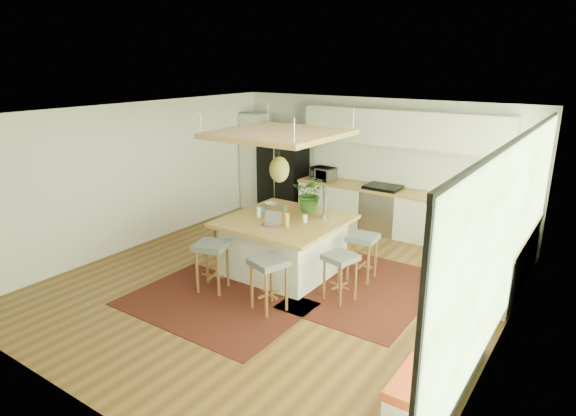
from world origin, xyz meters
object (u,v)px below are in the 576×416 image
Objects in this scene: fridge at (285,173)px; island at (285,245)px; stool_right_back at (362,259)px; monitor at (325,203)px; laptop at (271,218)px; stool_right_front at (340,278)px; microwave at (324,172)px; stool_near_left at (213,269)px; stool_near_right at (269,287)px; stool_left_side at (227,240)px; island_plant at (311,197)px.

island is at bearing -56.32° from fridge.
monitor is at bearing -177.04° from stool_right_back.
monitor reaches higher than laptop.
stool_right_front is (3.20, -3.17, -0.57)m from fridge.
laptop is 3.25m from microwave.
stool_near_left reaches higher than stool_right_back.
stool_near_right is 1.15× the size of stool_left_side.
monitor is at bearing 45.56° from laptop.
fridge is at bearing 143.40° from stool_right_back.
stool_left_side is at bearing 120.81° from stool_near_left.
island reaches higher than stool_near_right.
stool_near_left is at bearing -113.23° from island.
island is at bearing 78.15° from laptop.
laptop is 0.50× the size of island_plant.
monitor reaches higher than stool_right_back.
stool_near_left is at bearing 179.25° from stool_near_right.
stool_right_back is 1.22× the size of island_plant.
stool_right_front is 1.72m from island_plant.
stool_near_left is 2.09m from monitor.
fridge is 3.09m from stool_left_side.
laptop is at bearing -11.66° from stool_left_side.
island is 0.94m from island_plant.
monitor is at bearing 133.10° from stool_right_front.
laptop is at bearing -96.27° from island_plant.
stool_right_front is 3.86m from microwave.
stool_right_back is (0.62, 1.67, 0.00)m from stool_near_right.
laptop is at bearing -66.83° from microwave.
monitor reaches higher than island.
stool_left_side is at bearing 155.85° from laptop.
microwave is (-2.08, 2.29, 0.74)m from stool_right_back.
stool_right_front is (1.26, -0.39, -0.11)m from island.
stool_near_left is (1.43, -3.99, -0.57)m from fridge.
laptop is 0.59× the size of monitor.
stool_near_right is at bearing -129.28° from stool_right_front.
stool_near_left is 1.09m from stool_near_right.
fridge is 2.62× the size of stool_near_right.
stool_near_right is (0.57, -1.22, -0.11)m from island.
stool_right_front is at bearing -5.73° from stool_left_side.
stool_near_right is at bearing -110.45° from stool_right_back.
fridge is 3.01m from island_plant.
stool_left_side is at bearing -76.03° from fridge.
stool_right_back is at bearing -37.80° from fridge.
stool_left_side is (-2.41, 0.24, 0.00)m from stool_right_front.
stool_right_back is 2.42× the size of laptop.
stool_near_right reaches higher than stool_right_back.
laptop is 1.01m from island_plant.
monitor is 0.44m from island_plant.
island_plant reaches higher than stool_near_right.
stool_right_back is at bearing -40.37° from microwave.
laptop is at bearing -59.63° from fridge.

